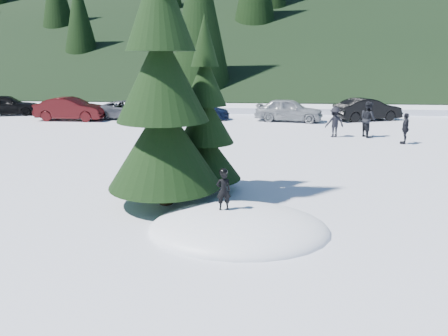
# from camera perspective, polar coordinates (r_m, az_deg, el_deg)

# --- Properties ---
(ground) EXTENTS (200.00, 200.00, 0.00)m
(ground) POSITION_cam_1_polar(r_m,az_deg,el_deg) (10.85, 1.94, -8.10)
(ground) COLOR white
(ground) RESTS_ON ground
(snow_mound) EXTENTS (4.48, 3.52, 0.96)m
(snow_mound) POSITION_cam_1_polar(r_m,az_deg,el_deg) (10.85, 1.94, -8.10)
(snow_mound) COLOR white
(snow_mound) RESTS_ON ground
(spruce_tall) EXTENTS (3.20, 3.20, 8.60)m
(spruce_tall) POSITION_cam_1_polar(r_m,az_deg,el_deg) (12.14, -8.09, 10.34)
(spruce_tall) COLOR black
(spruce_tall) RESTS_ON ground
(spruce_short) EXTENTS (2.20, 2.20, 5.37)m
(spruce_short) POSITION_cam_1_polar(r_m,az_deg,el_deg) (13.47, -2.43, 5.65)
(spruce_short) COLOR black
(spruce_short) RESTS_ON ground
(child_skier) EXTENTS (0.41, 0.32, 0.98)m
(child_skier) POSITION_cam_1_polar(r_m,az_deg,el_deg) (10.67, -0.07, -2.95)
(child_skier) COLOR black
(child_skier) RESTS_ON snow_mound
(adult_0) EXTENTS (0.97, 1.10, 1.88)m
(adult_0) POSITION_cam_1_polar(r_m,az_deg,el_deg) (24.19, 18.30, 6.08)
(adult_0) COLOR black
(adult_0) RESTS_ON ground
(adult_1) EXTENTS (0.63, 0.95, 1.50)m
(adult_1) POSITION_cam_1_polar(r_m,az_deg,el_deg) (22.91, 22.59, 4.79)
(adult_1) COLOR black
(adult_1) RESTS_ON ground
(adult_2) EXTENTS (1.13, 0.83, 1.56)m
(adult_2) POSITION_cam_1_polar(r_m,az_deg,el_deg) (23.70, 14.25, 5.82)
(adult_2) COLOR black
(adult_2) RESTS_ON ground
(car_0) EXTENTS (4.70, 3.08, 1.49)m
(car_0) POSITION_cam_1_polar(r_m,az_deg,el_deg) (35.28, -26.59, 7.39)
(car_0) COLOR black
(car_0) RESTS_ON ground
(car_1) EXTENTS (4.61, 1.70, 1.51)m
(car_1) POSITION_cam_1_polar(r_m,az_deg,el_deg) (30.80, -19.37, 7.30)
(car_1) COLOR #36090B
(car_1) RESTS_ON ground
(car_2) EXTENTS (4.48, 2.16, 1.23)m
(car_2) POSITION_cam_1_polar(r_m,az_deg,el_deg) (30.52, -12.29, 7.45)
(car_2) COLOR #54565C
(car_2) RESTS_ON ground
(car_3) EXTENTS (4.30, 1.87, 1.23)m
(car_3) POSITION_cam_1_polar(r_m,az_deg,el_deg) (29.65, -3.39, 7.56)
(car_3) COLOR #0E1732
(car_3) RESTS_ON ground
(car_4) EXTENTS (4.60, 2.55, 1.48)m
(car_4) POSITION_cam_1_polar(r_m,az_deg,el_deg) (28.96, 8.47, 7.52)
(car_4) COLOR gray
(car_4) RESTS_ON ground
(car_5) EXTENTS (4.69, 2.99, 1.46)m
(car_5) POSITION_cam_1_polar(r_m,az_deg,el_deg) (30.57, 18.23, 7.29)
(car_5) COLOR black
(car_5) RESTS_ON ground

